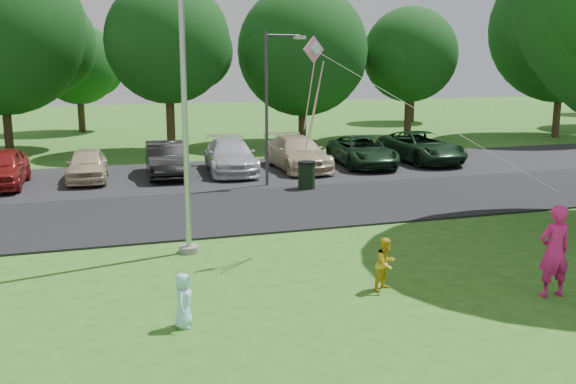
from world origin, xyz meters
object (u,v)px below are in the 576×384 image
object	(u,v)px
flagpole	(184,84)
trash_can	(307,176)
child_blue	(183,300)
woman	(554,251)
street_lamp	(272,95)
child_yellow	(386,264)
kite	(318,70)

from	to	relation	value
flagpole	trash_can	xyz separation A→B (m)	(5.38, 6.48, -3.63)
child_blue	woman	bearing A→B (deg)	-73.12
street_lamp	child_yellow	xyz separation A→B (m)	(-0.86, -11.42, -2.89)
flagpole	woman	distance (m)	9.02
flagpole	child_blue	world-z (taller)	flagpole
street_lamp	kite	world-z (taller)	street_lamp
woman	child_blue	xyz separation A→B (m)	(-7.38, 0.73, -0.45)
street_lamp	trash_can	xyz separation A→B (m)	(1.00, -1.05, -2.92)
trash_can	kite	size ratio (longest dim) A/B	0.22
kite	street_lamp	bearing A→B (deg)	60.22
street_lamp	kite	xyz separation A→B (m)	(-1.31, -8.46, 1.05)
flagpole	trash_can	distance (m)	9.17
trash_can	child_blue	bearing A→B (deg)	-119.31
street_lamp	child_blue	bearing A→B (deg)	-119.15
flagpole	street_lamp	xyz separation A→B (m)	(4.38, 7.53, -0.72)
flagpole	trash_can	size ratio (longest dim) A/B	9.46
flagpole	woman	bearing A→B (deg)	-38.62
flagpole	child_yellow	world-z (taller)	flagpole
street_lamp	flagpole	bearing A→B (deg)	-126.07
flagpole	street_lamp	distance (m)	8.74
flagpole	child_blue	distance (m)	5.88
flagpole	child_yellow	size ratio (longest dim) A/B	8.89
woman	child_blue	distance (m)	7.43
trash_can	woman	xyz separation A→B (m)	(1.20, -11.74, 0.42)
child_yellow	kite	xyz separation A→B (m)	(-0.46, 2.97, 3.94)
flagpole	trash_can	world-z (taller)	flagpole
street_lamp	trash_can	size ratio (longest dim) A/B	5.43
flagpole	child_blue	xyz separation A→B (m)	(-0.80, -4.53, -3.66)
trash_can	child_blue	world-z (taller)	trash_can
child_blue	kite	bearing A→B (deg)	-24.48
woman	trash_can	bearing A→B (deg)	-80.39
flagpole	kite	world-z (taller)	flagpole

